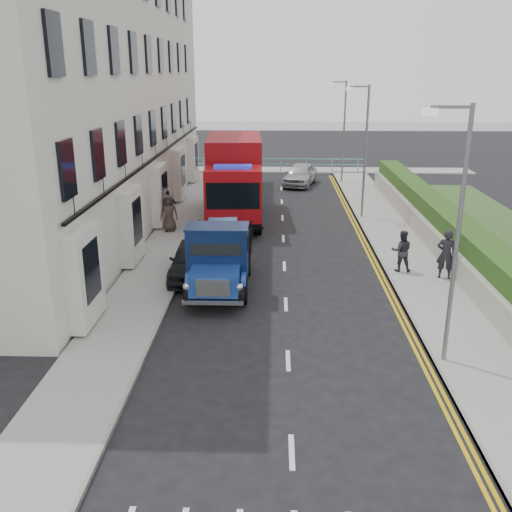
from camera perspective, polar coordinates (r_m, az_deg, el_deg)
name	(u,v)px	position (r m, az deg, el deg)	size (l,w,h in m)	color
ground	(287,330)	(18.02, 3.10, -7.35)	(120.00, 120.00, 0.00)	black
pavement_west	(172,243)	(26.83, -8.41, 1.34)	(2.40, 38.00, 0.12)	gray
pavement_east	(399,245)	(27.01, 14.08, 1.10)	(2.60, 38.00, 0.12)	gray
promenade	(281,170)	(45.90, 2.47, 8.57)	(30.00, 2.50, 0.12)	gray
sea_plane	(279,130)	(76.64, 2.31, 12.44)	(120.00, 120.00, 0.00)	slate
terrace_west	(94,81)	(30.62, -15.91, 16.46)	(6.31, 30.20, 14.25)	beige
garden_east	(442,228)	(27.25, 18.15, 2.72)	(1.45, 28.00, 1.75)	#B2AD9E
seafront_railing	(281,165)	(45.03, 2.49, 9.06)	(13.00, 0.08, 1.11)	#59B2A5
lamp_near	(454,224)	(15.44, 19.22, 3.04)	(1.23, 0.18, 7.00)	slate
lamp_mid	(364,144)	(30.82, 10.70, 10.91)	(1.23, 0.18, 7.00)	slate
lamp_far	(342,126)	(40.68, 8.64, 12.74)	(1.23, 0.18, 7.00)	slate
bedford_lorry	(219,263)	(20.36, -3.77, -0.70)	(2.23, 5.45, 2.56)	black
red_lorry	(234,176)	(30.79, -2.20, 7.99)	(3.23, 8.36, 4.30)	black
parked_car_front	(193,260)	(22.32, -6.36, -0.35)	(1.65, 4.10, 1.40)	black
parked_car_mid	(224,225)	(27.31, -3.26, 3.09)	(1.36, 3.91, 1.29)	#5F8CCC
parked_car_rear	(234,206)	(30.78, -2.18, 5.04)	(2.08, 5.12, 1.49)	#B1B1B6
seafront_car_left	(236,173)	(40.85, -2.03, 8.34)	(2.45, 5.32, 1.48)	black
seafront_car_right	(300,174)	(40.15, 4.47, 8.14)	(1.78, 4.44, 1.51)	#AAAAAF
pedestrian_east_near	(446,254)	(22.79, 18.47, 0.20)	(0.70, 0.46, 1.92)	black
pedestrian_east_far	(402,251)	(23.12, 14.36, 0.50)	(0.81, 0.63, 1.66)	#2E2A34
pedestrian_west_near	(168,206)	(30.23, -8.78, 5.00)	(0.97, 0.41, 1.66)	black
pedestrian_west_far	(169,213)	(28.33, -8.69, 4.26)	(0.89, 0.58, 1.81)	#3C2F2B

